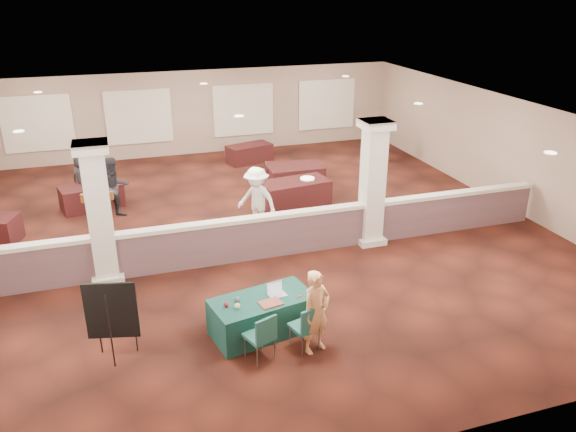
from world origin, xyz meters
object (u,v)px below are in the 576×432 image
object	(u,v)px
easel_board	(111,311)
conf_chair_main	(307,324)
far_table_front_right	(296,177)
conf_chair_side	(262,334)
attendee_b	(257,200)
near_table	(262,315)
far_table_back_center	(249,153)
attendee_c	(382,139)
attendee_a	(115,188)
attendee_d	(84,179)
far_table_back_right	(292,174)
far_table_front_center	(295,194)
far_table_back_left	(92,197)
woman	(316,312)

from	to	relation	value
easel_board	conf_chair_main	bearing A→B (deg)	-0.13
easel_board	far_table_front_right	bearing A→B (deg)	65.71
conf_chair_side	attendee_b	distance (m)	5.59
near_table	conf_chair_main	size ratio (longest dim) A/B	2.05
far_table_back_center	attendee_c	distance (m)	4.97
attendee_c	attendee_a	bearing A→B (deg)	141.36
attendee_a	attendee_d	size ratio (longest dim) A/B	1.09
near_table	far_table_back_center	world-z (taller)	near_table
near_table	far_table_back_right	xyz separation A→B (m)	(3.22, 7.94, -0.02)
far_table_front_center	attendee_d	distance (m)	6.31
conf_chair_main	far_table_back_center	distance (m)	11.78
far_table_front_center	conf_chair_side	bearing A→B (deg)	-112.92
easel_board	far_table_front_right	distance (m)	9.63
conf_chair_side	far_table_back_right	size ratio (longest dim) A/B	0.53
near_table	far_table_back_left	distance (m)	8.37
woman	far_table_back_right	bearing A→B (deg)	53.69
far_table_front_right	far_table_back_left	xyz separation A→B (m)	(-6.32, 0.20, -0.01)
far_table_front_right	far_table_back_center	world-z (taller)	far_table_front_right
near_table	attendee_a	distance (m)	7.20
far_table_front_right	far_table_back_left	bearing A→B (deg)	178.19
far_table_back_center	easel_board	bearing A→B (deg)	-115.61
conf_chair_side	easel_board	world-z (taller)	easel_board
far_table_back_left	attendee_c	world-z (taller)	attendee_c
far_table_back_right	attendee_a	bearing A→B (deg)	-168.23
near_table	attendee_c	size ratio (longest dim) A/B	1.11
far_table_back_left	far_table_back_center	distance (m)	6.37
far_table_back_center	attendee_c	xyz separation A→B (m)	(4.72, -1.46, 0.53)
easel_board	far_table_front_center	bearing A→B (deg)	61.93
near_table	conf_chair_side	distance (m)	0.89
easel_board	far_table_front_center	world-z (taller)	easel_board
conf_chair_side	attendee_c	bearing A→B (deg)	33.39
woman	attendee_d	bearing A→B (deg)	93.69
far_table_back_left	attendee_c	xyz separation A→B (m)	(10.31, 1.58, 0.51)
far_table_back_left	far_table_back_center	bearing A→B (deg)	28.57
conf_chair_side	far_table_front_center	bearing A→B (deg)	46.58
easel_board	attendee_d	world-z (taller)	attendee_d
woman	far_table_back_left	world-z (taller)	woman
attendee_b	attendee_a	bearing A→B (deg)	-163.76
conf_chair_main	attendee_b	bearing A→B (deg)	68.48
attendee_d	conf_chair_side	bearing A→B (deg)	143.56
far_table_back_left	easel_board	bearing A→B (deg)	-87.01
far_table_front_center	attendee_d	xyz separation A→B (m)	(-5.94, 2.07, 0.41)
conf_chair_side	woman	size ratio (longest dim) A/B	0.58
easel_board	far_table_front_center	distance (m)	8.06
near_table	conf_chair_main	xyz separation A→B (m)	(0.62, -0.82, 0.18)
easel_board	woman	world-z (taller)	woman
far_table_back_right	attendee_c	world-z (taller)	attendee_c
far_table_back_right	attendee_a	xyz separation A→B (m)	(-5.64, -1.17, 0.54)
far_table_front_center	far_table_back_left	xyz separation A→B (m)	(-5.76, 1.77, -0.05)
conf_chair_main	far_table_back_right	size ratio (longest dim) A/B	0.54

